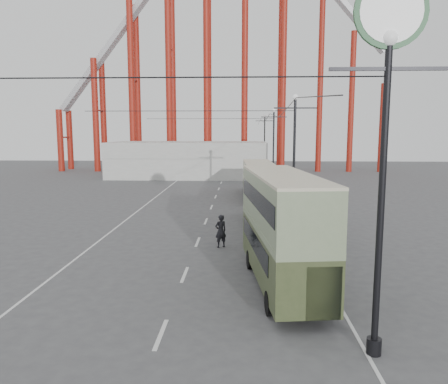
{
  "coord_description": "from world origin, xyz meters",
  "views": [
    {
      "loc": [
        1.62,
        -15.42,
        6.63
      ],
      "look_at": [
        0.57,
        10.27,
        3.0
      ],
      "focal_mm": 35.0,
      "sensor_mm": 36.0,
      "label": 1
    }
  ],
  "objects_px": {
    "lamp_post_near": "(387,85)",
    "single_decker_green": "(274,201)",
    "pedestrian": "(221,231)",
    "single_decker_cream": "(259,178)",
    "double_decker_bus": "(282,224)"
  },
  "relations": [
    {
      "from": "lamp_post_near",
      "to": "single_decker_cream",
      "type": "relative_size",
      "value": 0.97
    },
    {
      "from": "single_decker_green",
      "to": "single_decker_cream",
      "type": "bearing_deg",
      "value": 88.74
    },
    {
      "from": "single_decker_green",
      "to": "lamp_post_near",
      "type": "bearing_deg",
      "value": -86.75
    },
    {
      "from": "lamp_post_near",
      "to": "double_decker_bus",
      "type": "bearing_deg",
      "value": 111.86
    },
    {
      "from": "lamp_post_near",
      "to": "single_decker_green",
      "type": "xyz_separation_m",
      "value": [
        -1.79,
        16.4,
        -5.92
      ]
    },
    {
      "from": "single_decker_cream",
      "to": "double_decker_bus",
      "type": "bearing_deg",
      "value": -92.13
    },
    {
      "from": "lamp_post_near",
      "to": "single_decker_green",
      "type": "bearing_deg",
      "value": 96.24
    },
    {
      "from": "lamp_post_near",
      "to": "pedestrian",
      "type": "height_order",
      "value": "lamp_post_near"
    },
    {
      "from": "double_decker_bus",
      "to": "single_decker_green",
      "type": "distance_m",
      "value": 10.82
    },
    {
      "from": "double_decker_bus",
      "to": "single_decker_green",
      "type": "relative_size",
      "value": 0.75
    },
    {
      "from": "single_decker_cream",
      "to": "lamp_post_near",
      "type": "bearing_deg",
      "value": -88.0
    },
    {
      "from": "single_decker_green",
      "to": "pedestrian",
      "type": "bearing_deg",
      "value": -129.53
    },
    {
      "from": "lamp_post_near",
      "to": "pedestrian",
      "type": "xyz_separation_m",
      "value": [
        -5.16,
        11.86,
        -6.91
      ]
    },
    {
      "from": "pedestrian",
      "to": "single_decker_cream",
      "type": "bearing_deg",
      "value": -127.86
    },
    {
      "from": "lamp_post_near",
      "to": "single_decker_cream",
      "type": "xyz_separation_m",
      "value": [
        -2.24,
        31.27,
        -5.93
      ]
    }
  ]
}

